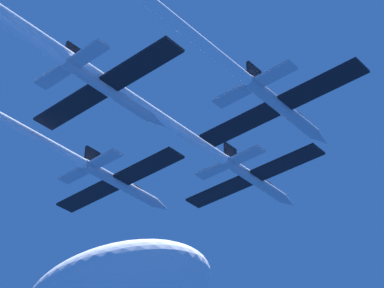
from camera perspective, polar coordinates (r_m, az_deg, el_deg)
The scene contains 1 object.
jet_lead at distance 65.22m, azimuth -3.64°, elevation 2.90°, with size 16.85×56.51×2.79m.
Camera 1 is at (37.19, -52.97, -39.14)m, focal length 65.92 mm.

